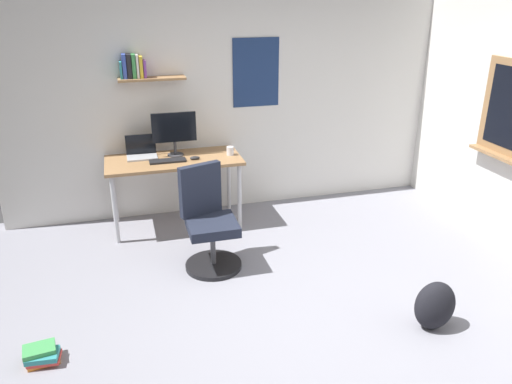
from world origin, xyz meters
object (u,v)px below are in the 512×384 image
(desk, at_px, (174,166))
(book_stack_on_floor, at_px, (42,355))
(office_chair, at_px, (209,225))
(laptop, at_px, (142,152))
(backpack, at_px, (435,305))
(monitor_primary, at_px, (174,131))
(computer_mouse, at_px, (195,158))
(coffee_mug, at_px, (230,151))
(keyboard, at_px, (168,161))

(desk, distance_m, book_stack_on_floor, 2.35)
(desk, relative_size, office_chair, 1.47)
(laptop, bearing_deg, book_stack_on_floor, -112.41)
(desk, height_order, backpack, desk)
(backpack, xyz_separation_m, book_stack_on_floor, (-2.81, 0.38, -0.14))
(monitor_primary, xyz_separation_m, computer_mouse, (0.18, -0.18, -0.25))
(desk, relative_size, book_stack_on_floor, 5.53)
(coffee_mug, bearing_deg, desk, 177.11)
(backpack, bearing_deg, desk, 125.19)
(office_chair, bearing_deg, book_stack_on_floor, -143.62)
(office_chair, relative_size, coffee_mug, 10.33)
(laptop, bearing_deg, keyboard, -43.53)
(monitor_primary, xyz_separation_m, keyboard, (-0.10, -0.18, -0.26))
(office_chair, xyz_separation_m, monitor_primary, (-0.15, 1.04, 0.62))
(monitor_primary, distance_m, coffee_mug, 0.62)
(book_stack_on_floor, bearing_deg, desk, 58.76)
(coffee_mug, bearing_deg, monitor_primary, 166.63)
(keyboard, xyz_separation_m, book_stack_on_floor, (-1.11, -1.86, -0.71))
(desk, relative_size, backpack, 3.55)
(desk, xyz_separation_m, laptop, (-0.31, 0.15, 0.13))
(backpack, bearing_deg, coffee_mug, 114.39)
(keyboard, bearing_deg, monitor_primary, 60.34)
(backpack, bearing_deg, office_chair, 136.39)
(laptop, distance_m, book_stack_on_floor, 2.38)
(laptop, xyz_separation_m, computer_mouse, (0.52, -0.23, -0.04))
(desk, distance_m, office_chair, 0.99)
(monitor_primary, bearing_deg, backpack, -56.55)
(coffee_mug, relative_size, book_stack_on_floor, 0.36)
(laptop, height_order, backpack, laptop)
(monitor_primary, xyz_separation_m, backpack, (1.60, -2.42, -0.83))
(monitor_primary, xyz_separation_m, book_stack_on_floor, (-1.21, -2.04, -0.97))
(keyboard, distance_m, computer_mouse, 0.28)
(keyboard, bearing_deg, book_stack_on_floor, -120.77)
(computer_mouse, xyz_separation_m, backpack, (1.43, -2.24, -0.58))
(office_chair, distance_m, monitor_primary, 1.22)
(keyboard, bearing_deg, laptop, 136.47)
(office_chair, height_order, coffee_mug, office_chair)
(keyboard, height_order, computer_mouse, computer_mouse)
(monitor_primary, xyz_separation_m, coffee_mug, (0.56, -0.13, -0.22))
(monitor_primary, bearing_deg, office_chair, -81.84)
(keyboard, xyz_separation_m, computer_mouse, (0.28, 0.00, 0.01))
(desk, bearing_deg, backpack, -54.81)
(laptop, bearing_deg, monitor_primary, -7.87)
(coffee_mug, bearing_deg, book_stack_on_floor, -132.90)
(office_chair, distance_m, laptop, 1.26)
(office_chair, xyz_separation_m, keyboard, (-0.25, 0.86, 0.36))
(coffee_mug, bearing_deg, backpack, -65.61)
(computer_mouse, distance_m, coffee_mug, 0.39)
(laptop, relative_size, backpack, 0.79)
(backpack, bearing_deg, monitor_primary, 123.45)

